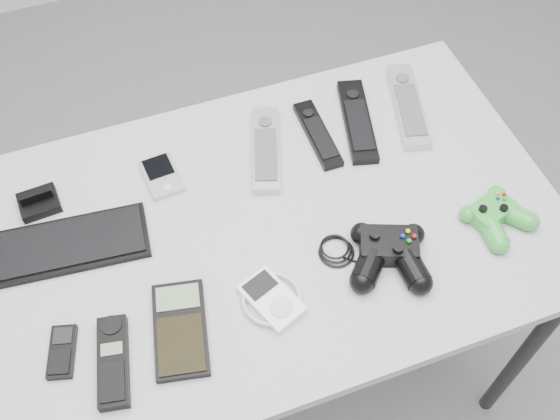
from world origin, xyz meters
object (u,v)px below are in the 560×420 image
object	(u,v)px
remote_silver_a	(266,149)
remote_black_b	(357,120)
desk	(277,239)
cordless_handset	(113,361)
remote_silver_b	(408,105)
controller_black	(389,252)
mp3_player	(272,299)
pda_keyboard	(71,244)
remote_black_a	(318,134)
mobile_phone	(62,352)
pda	(162,176)
controller_green	(496,215)
calculator	(180,329)

from	to	relation	value
remote_silver_a	remote_black_b	xyz separation A→B (m)	(0.21, 0.01, -0.00)
desk	cordless_handset	bearing A→B (deg)	-153.26
remote_silver_b	cordless_handset	distance (m)	0.80
desk	remote_black_b	world-z (taller)	remote_black_b
remote_silver_b	controller_black	world-z (taller)	controller_black
cordless_handset	mp3_player	size ratio (longest dim) A/B	1.40
pda_keyboard	mp3_player	world-z (taller)	mp3_player
remote_silver_a	remote_black_a	world-z (taller)	remote_silver_a
pda_keyboard	mobile_phone	xyz separation A→B (m)	(-0.05, -0.21, -0.00)
remote_black_a	controller_black	xyz separation A→B (m)	(0.01, -0.32, 0.02)
cordless_handset	mp3_player	distance (m)	0.29
remote_silver_b	mobile_phone	distance (m)	0.85
remote_black_a	mobile_phone	xyz separation A→B (m)	(-0.58, -0.30, -0.00)
remote_black_a	mobile_phone	size ratio (longest dim) A/B	1.98
desk	remote_black_b	distance (m)	0.31
remote_silver_b	mp3_player	bearing A→B (deg)	-126.17
remote_silver_a	remote_silver_b	size ratio (longest dim) A/B	0.91
desk	pda_keyboard	bearing A→B (deg)	168.54
remote_silver_b	remote_black_a	bearing A→B (deg)	-162.07
pda	controller_green	xyz separation A→B (m)	(0.57, -0.32, 0.01)
remote_black_a	mp3_player	xyz separation A→B (m)	(-0.22, -0.33, 0.00)
cordless_handset	pda_keyboard	bearing A→B (deg)	106.50
desk	remote_silver_a	bearing A→B (deg)	78.08
mobile_phone	calculator	bearing A→B (deg)	7.13
pda_keyboard	pda	size ratio (longest dim) A/B	2.78
calculator	remote_silver_b	bearing A→B (deg)	40.82
pda	remote_silver_a	bearing A→B (deg)	-6.94
pda	remote_silver_b	world-z (taller)	remote_silver_b
calculator	controller_black	world-z (taller)	controller_black
remote_black_a	mobile_phone	bearing A→B (deg)	-152.24
remote_silver_a	mobile_phone	world-z (taller)	remote_silver_a
desk	remote_silver_a	size ratio (longest dim) A/B	4.97
pda_keyboard	mobile_phone	distance (m)	0.21
remote_silver_b	controller_black	xyz separation A→B (m)	(-0.20, -0.33, 0.01)
pda	remote_black_b	distance (m)	0.43
mp3_player	desk	bearing A→B (deg)	45.61
remote_silver_b	controller_green	xyz separation A→B (m)	(0.03, -0.32, 0.01)
remote_black_a	remote_black_b	size ratio (longest dim) A/B	0.82
mp3_player	remote_black_a	bearing A→B (deg)	35.15
controller_green	pda_keyboard	bearing A→B (deg)	147.04
mobile_phone	calculator	xyz separation A→B (m)	(0.20, -0.03, 0.00)
remote_silver_b	calculator	bearing A→B (deg)	-134.75
mp3_player	controller_black	distance (m)	0.23
cordless_handset	controller_green	size ratio (longest dim) A/B	1.23
pda_keyboard	controller_black	world-z (taller)	controller_black
remote_black_b	controller_black	xyz separation A→B (m)	(-0.08, -0.33, 0.01)
desk	controller_black	xyz separation A→B (m)	(0.16, -0.15, 0.09)
pda	mp3_player	size ratio (longest dim) A/B	0.90
desk	remote_silver_b	size ratio (longest dim) A/B	4.55
remote_silver_a	remote_silver_b	world-z (taller)	same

